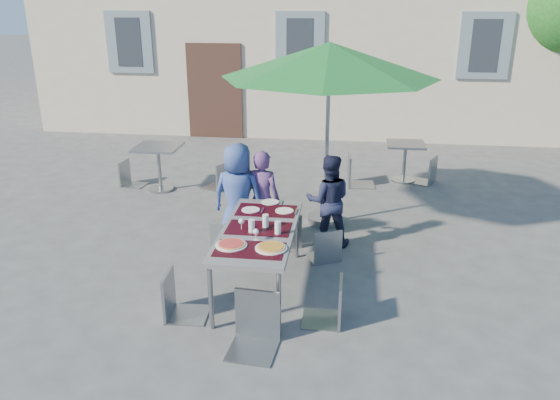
# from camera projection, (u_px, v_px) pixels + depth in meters

# --- Properties ---
(ground) EXTENTS (90.00, 90.00, 0.00)m
(ground) POSITION_uv_depth(u_px,v_px,m) (231.00, 301.00, 6.02)
(ground) COLOR #474749
(ground) RESTS_ON ground
(dining_table) EXTENTS (0.80, 1.85, 0.76)m
(dining_table) POSITION_uv_depth(u_px,v_px,m) (259.00, 233.00, 6.05)
(dining_table) COLOR #4B4A4F
(dining_table) RESTS_ON ground
(pizza_near_left) EXTENTS (0.33, 0.33, 0.03)m
(pizza_near_left) POSITION_uv_depth(u_px,v_px,m) (231.00, 244.00, 5.60)
(pizza_near_left) COLOR white
(pizza_near_left) RESTS_ON dining_table
(pizza_near_right) EXTENTS (0.33, 0.33, 0.03)m
(pizza_near_right) POSITION_uv_depth(u_px,v_px,m) (271.00, 247.00, 5.53)
(pizza_near_right) COLOR white
(pizza_near_right) RESTS_ON dining_table
(glassware) EXTENTS (0.48, 0.43, 0.15)m
(glassware) POSITION_uv_depth(u_px,v_px,m) (262.00, 225.00, 5.92)
(glassware) COLOR silver
(glassware) RESTS_ON dining_table
(place_settings) EXTENTS (0.66, 0.52, 0.01)m
(place_settings) POSITION_uv_depth(u_px,v_px,m) (269.00, 207.00, 6.62)
(place_settings) COLOR white
(place_settings) RESTS_ON dining_table
(child_0) EXTENTS (0.76, 0.56, 1.42)m
(child_0) POSITION_uv_depth(u_px,v_px,m) (238.00, 196.00, 7.15)
(child_0) COLOR #344A8F
(child_0) RESTS_ON ground
(child_1) EXTENTS (0.52, 0.38, 1.32)m
(child_1) POSITION_uv_depth(u_px,v_px,m) (262.00, 199.00, 7.19)
(child_1) COLOR #5A366F
(child_1) RESTS_ON ground
(child_2) EXTENTS (0.64, 0.41, 1.25)m
(child_2) POSITION_uv_depth(u_px,v_px,m) (328.00, 201.00, 7.23)
(child_2) COLOR #1A1E3A
(child_2) RESTS_ON ground
(chair_0) EXTENTS (0.49, 0.49, 0.91)m
(chair_0) POSITION_uv_depth(u_px,v_px,m) (228.00, 218.00, 6.89)
(chair_0) COLOR #94999F
(chair_0) RESTS_ON ground
(chair_1) EXTENTS (0.51, 0.51, 0.90)m
(chair_1) POSITION_uv_depth(u_px,v_px,m) (285.00, 210.00, 7.19)
(chair_1) COLOR gray
(chair_1) RESTS_ON ground
(chair_2) EXTENTS (0.49, 0.50, 0.84)m
(chair_2) POSITION_uv_depth(u_px,v_px,m) (326.00, 226.00, 6.79)
(chair_2) COLOR #8F949A
(chair_2) RESTS_ON ground
(chair_3) EXTENTS (0.44, 0.43, 0.93)m
(chair_3) POSITION_uv_depth(u_px,v_px,m) (176.00, 269.00, 5.57)
(chair_3) COLOR gray
(chair_3) RESTS_ON ground
(chair_4) EXTENTS (0.40, 0.40, 0.89)m
(chair_4) POSITION_uv_depth(u_px,v_px,m) (332.00, 276.00, 5.47)
(chair_4) COLOR gray
(chair_4) RESTS_ON ground
(chair_5) EXTENTS (0.48, 0.49, 1.01)m
(chair_5) POSITION_uv_depth(u_px,v_px,m) (254.00, 290.00, 5.06)
(chair_5) COLOR gray
(chair_5) RESTS_ON ground
(patio_umbrella) EXTENTS (3.00, 3.00, 2.61)m
(patio_umbrella) POSITION_uv_depth(u_px,v_px,m) (329.00, 61.00, 7.34)
(patio_umbrella) COLOR #999CA0
(patio_umbrella) RESTS_ON ground
(cafe_table_0) EXTENTS (0.74, 0.74, 0.79)m
(cafe_table_0) POSITION_uv_depth(u_px,v_px,m) (159.00, 159.00, 9.36)
(cafe_table_0) COLOR #999CA0
(cafe_table_0) RESTS_ON ground
(bg_chair_l_0) EXTENTS (0.42, 0.42, 0.85)m
(bg_chair_l_0) POSITION_uv_depth(u_px,v_px,m) (128.00, 159.00, 9.63)
(bg_chair_l_0) COLOR gray
(bg_chair_l_0) RESTS_ON ground
(bg_chair_r_0) EXTENTS (0.54, 0.53, 0.90)m
(bg_chair_r_0) POSITION_uv_depth(u_px,v_px,m) (219.00, 160.00, 9.43)
(bg_chair_r_0) COLOR gray
(bg_chair_r_0) RESTS_ON ground
(cafe_table_1) EXTENTS (0.67, 0.67, 0.71)m
(cafe_table_1) POSITION_uv_depth(u_px,v_px,m) (405.00, 156.00, 9.85)
(cafe_table_1) COLOR #999CA0
(cafe_table_1) RESTS_ON ground
(bg_chair_l_1) EXTENTS (0.51, 0.50, 1.05)m
(bg_chair_l_1) POSITION_uv_depth(u_px,v_px,m) (356.00, 151.00, 9.59)
(bg_chair_l_1) COLOR gray
(bg_chair_l_1) RESTS_ON ground
(bg_chair_r_1) EXTENTS (0.56, 0.56, 0.95)m
(bg_chair_r_1) POSITION_uv_depth(u_px,v_px,m) (429.00, 153.00, 9.72)
(bg_chair_r_1) COLOR gray
(bg_chair_r_1) RESTS_ON ground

